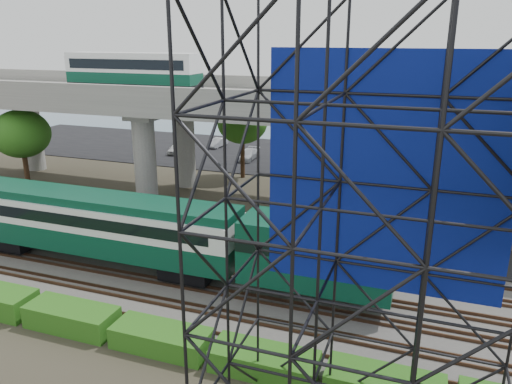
% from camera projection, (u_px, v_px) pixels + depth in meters
% --- Properties ---
extents(ground, '(140.00, 140.00, 0.00)m').
position_uv_depth(ground, '(186.00, 300.00, 27.22)').
color(ground, '#474233').
rests_on(ground, ground).
extents(ballast_bed, '(90.00, 12.00, 0.20)m').
position_uv_depth(ballast_bed, '(202.00, 282.00, 28.98)').
color(ballast_bed, slate).
rests_on(ballast_bed, ground).
extents(service_road, '(90.00, 5.00, 0.08)m').
position_uv_depth(service_road, '(252.00, 231.00, 36.63)').
color(service_road, black).
rests_on(service_road, ground).
extents(parking_lot, '(90.00, 18.00, 0.08)m').
position_uv_depth(parking_lot, '(322.00, 160.00, 57.71)').
color(parking_lot, black).
rests_on(parking_lot, ground).
extents(harbor_water, '(140.00, 40.00, 0.03)m').
position_uv_depth(harbor_water, '(353.00, 128.00, 77.46)').
color(harbor_water, slate).
rests_on(harbor_water, ground).
extents(rail_tracks, '(90.00, 9.52, 0.16)m').
position_uv_depth(rail_tracks, '(202.00, 279.00, 28.93)').
color(rail_tracks, '#472D1E').
rests_on(rail_tracks, ballast_bed).
extents(commuter_train, '(29.30, 3.06, 4.30)m').
position_uv_depth(commuter_train, '(122.00, 226.00, 29.81)').
color(commuter_train, black).
rests_on(commuter_train, rail_tracks).
extents(overpass, '(80.00, 12.00, 12.40)m').
position_uv_depth(overpass, '(265.00, 109.00, 39.41)').
color(overpass, '#9E9B93').
rests_on(overpass, ground).
extents(scaffold_tower, '(9.36, 6.36, 15.00)m').
position_uv_depth(scaffold_tower, '(370.00, 264.00, 14.42)').
color(scaffold_tower, black).
rests_on(scaffold_tower, ground).
extents(hedge_strip, '(34.60, 1.80, 1.20)m').
position_uv_depth(hedge_strip, '(161.00, 337.00, 22.86)').
color(hedge_strip, '#275C15').
rests_on(hedge_strip, ground).
extents(trees, '(40.94, 16.94, 7.69)m').
position_uv_depth(trees, '(223.00, 139.00, 41.56)').
color(trees, '#382314').
rests_on(trees, ground).
extents(suv, '(5.55, 3.96, 1.41)m').
position_uv_depth(suv, '(54.00, 193.00, 43.04)').
color(suv, black).
rests_on(suv, service_road).
extents(parked_cars, '(34.87, 9.53, 1.30)m').
position_uv_depth(parked_cars, '(330.00, 155.00, 57.05)').
color(parked_cars, silver).
rests_on(parked_cars, parking_lot).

